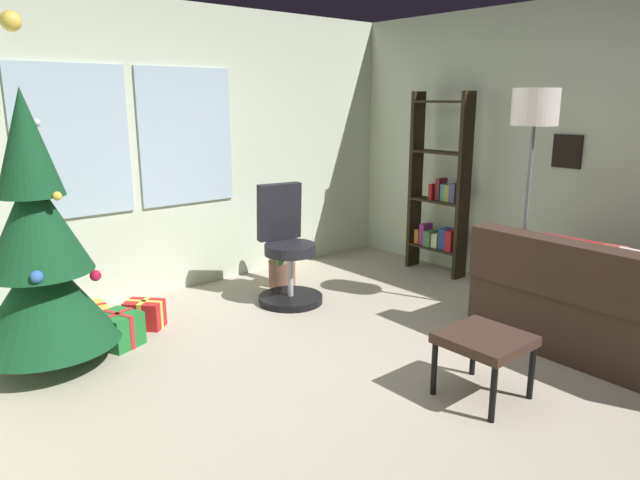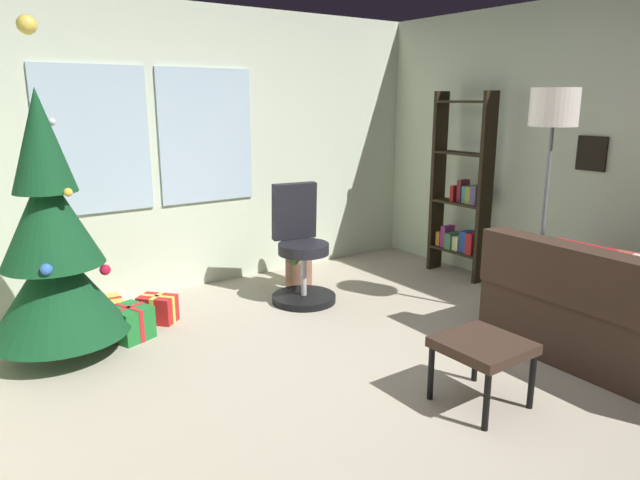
% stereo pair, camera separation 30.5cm
% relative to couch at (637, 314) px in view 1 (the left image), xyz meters
% --- Properties ---
extents(ground_plane, '(4.93, 5.10, 0.10)m').
position_rel_couch_xyz_m(ground_plane, '(-1.71, 0.80, -0.35)').
color(ground_plane, '#B2A792').
extents(wall_back_with_windows, '(4.93, 0.12, 2.55)m').
position_rel_couch_xyz_m(wall_back_with_windows, '(-1.73, 3.40, 0.98)').
color(wall_back_with_windows, beige).
rests_on(wall_back_with_windows, ground_plane).
extents(wall_right_with_frames, '(0.12, 5.10, 2.55)m').
position_rel_couch_xyz_m(wall_right_with_frames, '(0.80, 0.80, 0.98)').
color(wall_right_with_frames, beige).
rests_on(wall_right_with_frames, ground_plane).
extents(couch, '(1.55, 1.84, 0.82)m').
position_rel_couch_xyz_m(couch, '(0.00, 0.00, 0.00)').
color(couch, '#39281E').
rests_on(couch, ground_plane).
extents(footstool, '(0.46, 0.46, 0.40)m').
position_rel_couch_xyz_m(footstool, '(-1.30, 0.34, 0.04)').
color(footstool, '#39281E').
rests_on(footstool, ground_plane).
extents(holiday_tree, '(0.92, 0.92, 2.23)m').
position_rel_couch_xyz_m(holiday_tree, '(-3.13, 2.45, 0.45)').
color(holiday_tree, '#4C331E').
rests_on(holiday_tree, ground_plane).
extents(gift_box_red, '(0.32, 0.33, 0.22)m').
position_rel_couch_xyz_m(gift_box_red, '(-2.38, 2.67, -0.20)').
color(gift_box_red, red).
rests_on(gift_box_red, ground_plane).
extents(gift_box_green, '(0.34, 0.35, 0.25)m').
position_rel_couch_xyz_m(gift_box_green, '(-2.67, 2.46, -0.18)').
color(gift_box_green, '#1E722D').
rests_on(gift_box_green, ground_plane).
extents(gift_box_gold, '(0.27, 0.32, 0.20)m').
position_rel_couch_xyz_m(gift_box_gold, '(-2.72, 2.89, -0.21)').
color(gift_box_gold, gold).
rests_on(gift_box_gold, ground_plane).
extents(office_chair, '(0.56, 0.56, 1.03)m').
position_rel_couch_xyz_m(office_chair, '(-1.16, 2.44, 0.10)').
color(office_chair, black).
rests_on(office_chair, ground_plane).
extents(bookshelf, '(0.18, 0.64, 1.81)m').
position_rel_couch_xyz_m(bookshelf, '(0.54, 2.14, 0.49)').
color(bookshelf, black).
rests_on(bookshelf, ground_plane).
extents(floor_lamp, '(0.35, 0.35, 1.81)m').
position_rel_couch_xyz_m(floor_lamp, '(0.12, 0.95, 1.24)').
color(floor_lamp, slate).
rests_on(floor_lamp, ground_plane).
extents(potted_plant, '(0.43, 0.49, 0.68)m').
position_rel_couch_xyz_m(potted_plant, '(-0.94, 2.81, -0.02)').
color(potted_plant, '#875945').
rests_on(potted_plant, ground_plane).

